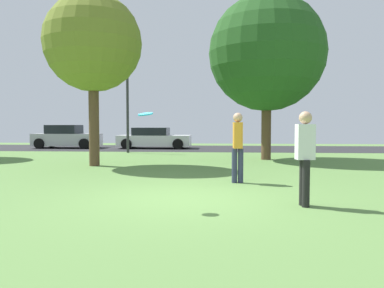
# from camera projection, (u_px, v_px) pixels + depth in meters

# --- Properties ---
(ground_plane) EXTENTS (44.00, 44.00, 0.00)m
(ground_plane) POSITION_uv_depth(u_px,v_px,m) (182.00, 199.00, 7.75)
(ground_plane) COLOR #5B8442
(road_strip) EXTENTS (44.00, 6.40, 0.01)m
(road_strip) POSITION_uv_depth(u_px,v_px,m) (209.00, 148.00, 23.68)
(road_strip) COLOR #28282B
(road_strip) RESTS_ON ground_plane
(maple_tree_near) EXTENTS (3.51, 3.51, 6.20)m
(maple_tree_near) POSITION_uv_depth(u_px,v_px,m) (93.00, 43.00, 13.67)
(maple_tree_near) COLOR brown
(maple_tree_near) RESTS_ON ground_plane
(birch_tree_lone) EXTENTS (4.92, 4.92, 6.99)m
(birch_tree_lone) POSITION_uv_depth(u_px,v_px,m) (267.00, 53.00, 16.11)
(birch_tree_lone) COLOR brown
(birch_tree_lone) RESTS_ON ground_plane
(person_thrower) EXTENTS (0.34, 0.30, 1.76)m
(person_thrower) POSITION_uv_depth(u_px,v_px,m) (305.00, 154.00, 7.01)
(person_thrower) COLOR black
(person_thrower) RESTS_ON ground_plane
(person_bystander) EXTENTS (0.30, 0.34, 1.81)m
(person_bystander) POSITION_uv_depth(u_px,v_px,m) (238.00, 144.00, 9.83)
(person_bystander) COLOR #2D334C
(person_bystander) RESTS_ON ground_plane
(frisbee_disc) EXTENTS (0.37, 0.37, 0.07)m
(frisbee_disc) POSITION_uv_depth(u_px,v_px,m) (145.00, 114.00, 6.86)
(frisbee_disc) COLOR #2DB2E0
(parked_car_silver) EXTENTS (4.06, 1.98, 1.46)m
(parked_car_silver) POSITION_uv_depth(u_px,v_px,m) (67.00, 137.00, 24.18)
(parked_car_silver) COLOR #B7B7BC
(parked_car_silver) RESTS_ON ground_plane
(parked_car_white) EXTENTS (4.49, 2.10, 1.30)m
(parked_car_white) POSITION_uv_depth(u_px,v_px,m) (154.00, 139.00, 23.88)
(parked_car_white) COLOR white
(parked_car_white) RESTS_ON ground_plane
(street_lamp_post) EXTENTS (0.14, 0.14, 4.50)m
(street_lamp_post) POSITION_uv_depth(u_px,v_px,m) (128.00, 110.00, 20.10)
(street_lamp_post) COLOR #2D2D33
(street_lamp_post) RESTS_ON ground_plane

